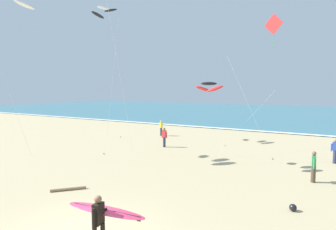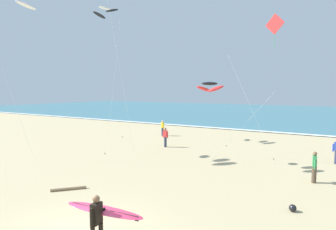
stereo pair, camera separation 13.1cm
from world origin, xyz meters
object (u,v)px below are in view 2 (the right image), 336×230
surfer_lead (101,215)px  kite_diamond_scarlet_far (273,28)px  kite_arc_ivory_near (106,12)px  bystander_red_top (165,137)px  bystander_green_top (314,167)px  beach_ball (293,208)px  kite_arc_charcoal_mid (210,87)px  bystander_yellow_top (163,128)px  driftwood_log (69,189)px

surfer_lead → kite_diamond_scarlet_far: 17.19m
kite_arc_ivory_near → bystander_red_top: (6.57, -0.26, -10.99)m
bystander_green_top → beach_ball: (-0.44, -4.19, -0.67)m
kite_arc_ivory_near → kite_arc_charcoal_mid: 14.22m
beach_ball → surfer_lead: bearing=-127.9°
kite_diamond_scarlet_far → beach_ball: (2.76, -9.50, -8.81)m
surfer_lead → bystander_red_top: surfer_lead is taller
surfer_lead → kite_arc_charcoal_mid: (-0.95, 10.19, 3.77)m
kite_diamond_scarlet_far → bystander_green_top: 10.23m
kite_arc_ivory_near → bystander_green_top: kite_arc_ivory_near is taller
kite_arc_charcoal_mid → bystander_green_top: kite_arc_charcoal_mid is taller
surfer_lead → kite_arc_ivory_near: (-12.79, 13.85, 10.75)m
kite_arc_ivory_near → kite_diamond_scarlet_far: 14.78m
kite_arc_charcoal_mid → kite_diamond_scarlet_far: kite_diamond_scarlet_far is taller
kite_arc_charcoal_mid → bystander_yellow_top: bearing=136.4°
kite_arc_charcoal_mid → driftwood_log: (-3.88, -7.40, -4.76)m
bystander_yellow_top → driftwood_log: bearing=-73.4°
bystander_yellow_top → driftwood_log: size_ratio=1.00×
kite_arc_ivory_near → kite_arc_charcoal_mid: (11.84, -3.66, -6.98)m
kite_arc_charcoal_mid → driftwood_log: kite_arc_charcoal_mid is taller
bystander_yellow_top → bystander_red_top: bearing=-55.4°
bystander_red_top → bystander_yellow_top: bearing=124.6°
beach_ball → driftwood_log: beach_ball is taller
kite_arc_ivory_near → bystander_yellow_top: kite_arc_ivory_near is taller
surfer_lead → kite_diamond_scarlet_far: size_ratio=0.26×
bystander_yellow_top → driftwood_log: 16.23m
kite_arc_charcoal_mid → beach_ball: kite_arc_charcoal_mid is taller
surfer_lead → driftwood_log: surfer_lead is taller
surfer_lead → bystander_yellow_top: 20.63m
beach_ball → driftwood_log: bearing=-162.7°
surfer_lead → kite_arc_ivory_near: bearing=132.7°
bystander_green_top → surfer_lead: bearing=-116.2°
bystander_red_top → beach_ball: size_ratio=5.68×
kite_arc_charcoal_mid → kite_diamond_scarlet_far: 6.98m
surfer_lead → kite_diamond_scarlet_far: (1.65, 15.18, 7.90)m
surfer_lead → bystander_yellow_top: size_ratio=1.65×
surfer_lead → bystander_red_top: (-6.21, 13.59, -0.24)m
bystander_red_top → driftwood_log: bystander_red_top is taller
kite_arc_ivory_near → beach_ball: bearing=-25.4°
surfer_lead → beach_ball: (4.41, 5.68, -0.91)m
bystander_green_top → beach_ball: 4.27m
surfer_lead → bystander_green_top: size_ratio=1.65×
bystander_yellow_top → bystander_red_top: (3.26, -4.73, 0.00)m
surfer_lead → bystander_green_top: 11.00m
surfer_lead → bystander_red_top: 14.95m
kite_diamond_scarlet_far → beach_ball: kite_diamond_scarlet_far is taller
surfer_lead → beach_ball: 7.25m
kite_diamond_scarlet_far → bystander_yellow_top: (-11.13, 3.14, -8.14)m
bystander_green_top → kite_arc_charcoal_mid: bearing=176.9°
kite_arc_charcoal_mid → beach_ball: 8.43m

